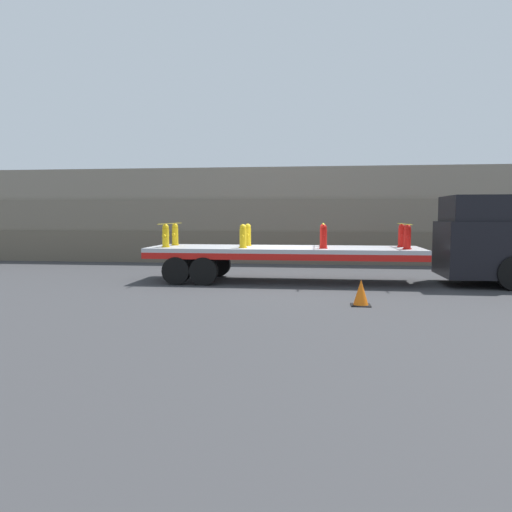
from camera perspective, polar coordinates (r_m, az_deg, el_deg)
ground_plane at (r=16.82m, az=3.19°, el=-2.95°), size 120.00×120.00×0.00m
rock_cliff at (r=24.34m, az=4.50°, el=4.65°), size 60.00×3.30×4.44m
truck_cab at (r=17.48m, az=25.00°, el=1.62°), size 2.78×2.57×2.84m
flatbed_trailer at (r=16.78m, az=0.96°, el=0.27°), size 9.02×2.60×1.17m
fire_hydrant_yellow_near_0 at (r=16.88m, az=-10.29°, el=2.26°), size 0.28×0.48×0.77m
fire_hydrant_yellow_far_0 at (r=17.93m, az=-9.23°, el=2.42°), size 0.28×0.48×0.77m
fire_hydrant_yellow_near_1 at (r=16.29m, az=-1.50°, el=2.25°), size 0.28×0.48×0.77m
fire_hydrant_yellow_far_1 at (r=17.37m, az=-0.95°, el=2.41°), size 0.28×0.48×0.77m
fire_hydrant_red_near_2 at (r=16.10m, az=7.71°, el=2.18°), size 0.28×0.48×0.77m
fire_hydrant_red_far_2 at (r=17.20m, az=7.69°, el=2.34°), size 0.28×0.48×0.77m
fire_hydrant_red_near_3 at (r=16.33m, az=16.90°, el=2.06°), size 0.28×0.48×0.77m
fire_hydrant_red_far_3 at (r=17.41m, az=16.30°, el=2.22°), size 0.28×0.48×0.77m
cargo_strap_rear at (r=17.39m, az=-9.76°, el=3.68°), size 0.05×2.70×0.01m
cargo_strap_middle at (r=16.63m, az=7.71°, el=3.66°), size 0.05×2.70×0.01m
cargo_strap_front at (r=16.86m, az=16.63°, el=3.52°), size 0.05×2.70×0.01m
traffic_cone at (r=12.61m, az=11.90°, el=-4.15°), size 0.48×0.48×0.65m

